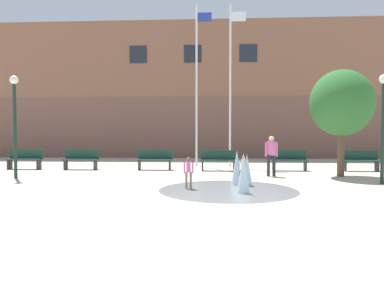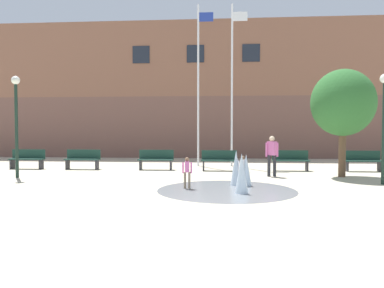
{
  "view_description": "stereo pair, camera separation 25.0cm",
  "coord_description": "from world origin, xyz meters",
  "px_view_note": "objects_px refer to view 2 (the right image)",
  "views": [
    {
      "loc": [
        1.39,
        -6.5,
        1.86
      ],
      "look_at": [
        0.54,
        7.59,
        1.3
      ],
      "focal_mm": 35.0,
      "sensor_mm": 36.0,
      "label": 1
    },
    {
      "loc": [
        1.64,
        -6.48,
        1.86
      ],
      "look_at": [
        0.54,
        7.59,
        1.3
      ],
      "focal_mm": 35.0,
      "sensor_mm": 36.0,
      "label": 2
    }
  ],
  "objects_px": {
    "teen_by_trashcan": "(272,153)",
    "lamp_post_right_lane": "(384,112)",
    "park_bench_under_left_flagpole": "(83,159)",
    "park_bench_near_trashcan": "(291,160)",
    "park_bench_left_of_flagpoles": "(27,159)",
    "child_running": "(243,168)",
    "lamp_post_left_lane": "(16,111)",
    "park_bench_under_right_flagpole": "(219,160)",
    "park_bench_far_right": "(363,160)",
    "flagpole_right": "(233,81)",
    "park_bench_center": "(156,159)",
    "child_with_pink_shirt": "(187,170)",
    "flagpole_left": "(199,81)",
    "street_tree_near_building": "(343,103)"
  },
  "relations": [
    {
      "from": "flagpole_right",
      "to": "lamp_post_right_lane",
      "type": "height_order",
      "value": "flagpole_right"
    },
    {
      "from": "park_bench_center",
      "to": "flagpole_right",
      "type": "distance_m",
      "value": 5.54
    },
    {
      "from": "park_bench_center",
      "to": "flagpole_right",
      "type": "height_order",
      "value": "flagpole_right"
    },
    {
      "from": "park_bench_under_left_flagpole",
      "to": "teen_by_trashcan",
      "type": "bearing_deg",
      "value": -13.71
    },
    {
      "from": "park_bench_center",
      "to": "teen_by_trashcan",
      "type": "height_order",
      "value": "teen_by_trashcan"
    },
    {
      "from": "park_bench_left_of_flagpoles",
      "to": "park_bench_center",
      "type": "bearing_deg",
      "value": 0.9
    },
    {
      "from": "park_bench_left_of_flagpoles",
      "to": "child_running",
      "type": "relative_size",
      "value": 1.62
    },
    {
      "from": "lamp_post_right_lane",
      "to": "flagpole_left",
      "type": "bearing_deg",
      "value": 138.27
    },
    {
      "from": "park_bench_far_right",
      "to": "flagpole_right",
      "type": "height_order",
      "value": "flagpole_right"
    },
    {
      "from": "child_running",
      "to": "lamp_post_left_lane",
      "type": "relative_size",
      "value": 0.25
    },
    {
      "from": "teen_by_trashcan",
      "to": "lamp_post_right_lane",
      "type": "bearing_deg",
      "value": 11.31
    },
    {
      "from": "park_bench_under_left_flagpole",
      "to": "child_with_pink_shirt",
      "type": "relative_size",
      "value": 1.62
    },
    {
      "from": "park_bench_under_left_flagpole",
      "to": "teen_by_trashcan",
      "type": "distance_m",
      "value": 8.65
    },
    {
      "from": "flagpole_left",
      "to": "flagpole_right",
      "type": "bearing_deg",
      "value": -0.0
    },
    {
      "from": "park_bench_under_right_flagpole",
      "to": "flagpole_right",
      "type": "xyz_separation_m",
      "value": [
        0.64,
        2.08,
        3.8
      ]
    },
    {
      "from": "park_bench_under_left_flagpole",
      "to": "flagpole_right",
      "type": "height_order",
      "value": "flagpole_right"
    },
    {
      "from": "flagpole_left",
      "to": "lamp_post_right_lane",
      "type": "distance_m",
      "value": 8.99
    },
    {
      "from": "park_bench_under_right_flagpole",
      "to": "park_bench_far_right",
      "type": "height_order",
      "value": "same"
    },
    {
      "from": "park_bench_under_left_flagpole",
      "to": "park_bench_near_trashcan",
      "type": "relative_size",
      "value": 1.0
    },
    {
      "from": "street_tree_near_building",
      "to": "flagpole_left",
      "type": "bearing_deg",
      "value": 146.19
    },
    {
      "from": "park_bench_far_right",
      "to": "teen_by_trashcan",
      "type": "height_order",
      "value": "teen_by_trashcan"
    },
    {
      "from": "park_bench_far_right",
      "to": "teen_by_trashcan",
      "type": "distance_m",
      "value": 4.77
    },
    {
      "from": "park_bench_under_right_flagpole",
      "to": "child_with_pink_shirt",
      "type": "distance_m",
      "value": 5.28
    },
    {
      "from": "lamp_post_right_lane",
      "to": "teen_by_trashcan",
      "type": "bearing_deg",
      "value": 152.09
    },
    {
      "from": "park_bench_under_right_flagpole",
      "to": "child_with_pink_shirt",
      "type": "height_order",
      "value": "child_with_pink_shirt"
    },
    {
      "from": "park_bench_left_of_flagpoles",
      "to": "park_bench_near_trashcan",
      "type": "bearing_deg",
      "value": 0.67
    },
    {
      "from": "child_running",
      "to": "flagpole_right",
      "type": "xyz_separation_m",
      "value": [
        -0.15,
        6.51,
        3.7
      ]
    },
    {
      "from": "flagpole_right",
      "to": "street_tree_near_building",
      "type": "distance_m",
      "value": 5.87
    },
    {
      "from": "park_bench_left_of_flagpoles",
      "to": "lamp_post_left_lane",
      "type": "xyz_separation_m",
      "value": [
        1.25,
        -3.1,
        2.06
      ]
    },
    {
      "from": "park_bench_center",
      "to": "lamp_post_left_lane",
      "type": "relative_size",
      "value": 0.41
    },
    {
      "from": "park_bench_under_right_flagpole",
      "to": "park_bench_near_trashcan",
      "type": "relative_size",
      "value": 1.0
    },
    {
      "from": "park_bench_left_of_flagpoles",
      "to": "park_bench_under_right_flagpole",
      "type": "distance_m",
      "value": 8.98
    },
    {
      "from": "lamp_post_left_lane",
      "to": "lamp_post_right_lane",
      "type": "bearing_deg",
      "value": -3.21
    },
    {
      "from": "flagpole_left",
      "to": "park_bench_far_right",
      "type": "bearing_deg",
      "value": -14.31
    },
    {
      "from": "park_bench_under_left_flagpole",
      "to": "park_bench_near_trashcan",
      "type": "xyz_separation_m",
      "value": [
        9.51,
        0.11,
        0.0
      ]
    },
    {
      "from": "child_with_pink_shirt",
      "to": "lamp_post_right_lane",
      "type": "distance_m",
      "value": 6.9
    },
    {
      "from": "park_bench_near_trashcan",
      "to": "lamp_post_right_lane",
      "type": "distance_m",
      "value": 5.02
    },
    {
      "from": "park_bench_near_trashcan",
      "to": "teen_by_trashcan",
      "type": "distance_m",
      "value": 2.47
    },
    {
      "from": "flagpole_left",
      "to": "lamp_post_left_lane",
      "type": "xyz_separation_m",
      "value": [
        -6.68,
        -5.11,
        -1.75
      ]
    },
    {
      "from": "flagpole_left",
      "to": "street_tree_near_building",
      "type": "relative_size",
      "value": 1.93
    },
    {
      "from": "flagpole_right",
      "to": "park_bench_under_right_flagpole",
      "type": "bearing_deg",
      "value": -107.08
    },
    {
      "from": "park_bench_left_of_flagpoles",
      "to": "lamp_post_left_lane",
      "type": "height_order",
      "value": "lamp_post_left_lane"
    },
    {
      "from": "park_bench_under_right_flagpole",
      "to": "lamp_post_right_lane",
      "type": "relative_size",
      "value": 0.43
    },
    {
      "from": "park_bench_center",
      "to": "child_with_pink_shirt",
      "type": "height_order",
      "value": "child_with_pink_shirt"
    },
    {
      "from": "park_bench_far_right",
      "to": "flagpole_left",
      "type": "xyz_separation_m",
      "value": [
        -7.35,
        1.88,
        3.81
      ]
    },
    {
      "from": "child_running",
      "to": "park_bench_under_right_flagpole",
      "type": "bearing_deg",
      "value": 26.53
    },
    {
      "from": "park_bench_left_of_flagpoles",
      "to": "street_tree_near_building",
      "type": "relative_size",
      "value": 0.38
    },
    {
      "from": "street_tree_near_building",
      "to": "lamp_post_right_lane",
      "type": "bearing_deg",
      "value": -69.37
    },
    {
      "from": "teen_by_trashcan",
      "to": "lamp_post_right_lane",
      "type": "distance_m",
      "value": 4.19
    },
    {
      "from": "park_bench_left_of_flagpoles",
      "to": "park_bench_far_right",
      "type": "height_order",
      "value": "same"
    }
  ]
}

